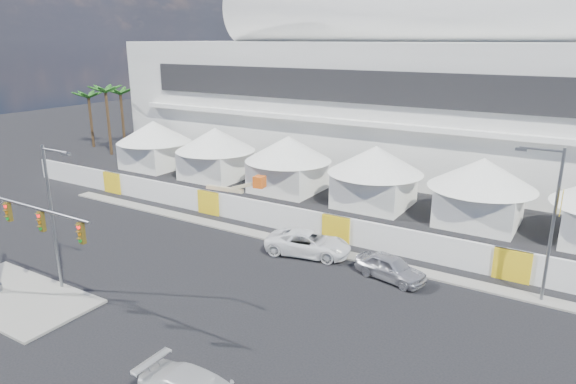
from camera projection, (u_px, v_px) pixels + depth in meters
The scene contains 13 objects.
ground at pixel (127, 303), 28.97m from camera, with size 160.00×160.00×0.00m, color black.
median_island at pixel (14, 297), 29.50m from camera, with size 10.00×5.00×0.15m, color gray.
far_curb at pixel (542, 301), 29.14m from camera, with size 80.00×1.20×0.12m, color gray.
stadium at pixel (472, 85), 55.78m from camera, with size 80.00×24.80×21.98m.
tent_row at pixel (330, 165), 47.41m from camera, with size 53.40×8.40×5.40m.
hoarding_fence at pixel (337, 229), 37.52m from camera, with size 70.00×0.25×2.00m, color white.
palm_cluster at pixel (120, 97), 67.85m from camera, with size 10.60×10.60×8.55m.
sedan_silver at pixel (391, 267), 31.69m from camera, with size 4.56×1.83×1.55m, color silver.
pickup_curb at pixel (308, 243), 35.31m from camera, with size 5.87×2.70×1.63m, color white.
traffic_mast at pixel (7, 236), 27.90m from camera, with size 9.66×0.67×6.89m.
streetlight_median at pixel (54, 209), 29.08m from camera, with size 2.38×0.24×8.58m.
streetlight_curb at pixel (550, 215), 27.80m from camera, with size 2.63×0.59×8.89m.
boom_lift at pixel (220, 199), 44.64m from camera, with size 6.82×1.90×3.42m.
Camera 1 is at (21.35, -17.34, 14.33)m, focal length 32.00 mm.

